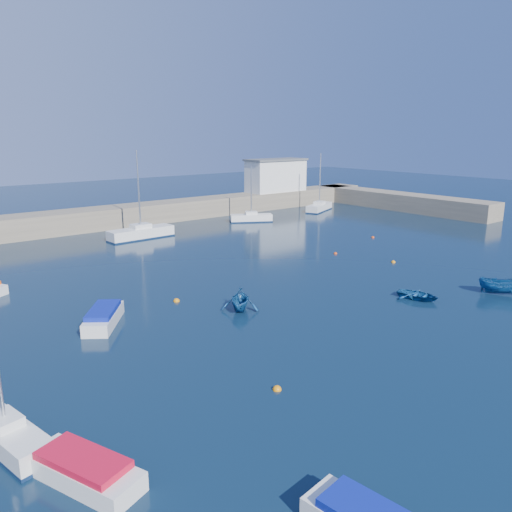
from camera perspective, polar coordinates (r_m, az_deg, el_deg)
ground at (r=31.43m, az=16.19°, el=-9.25°), size 220.00×220.00×0.00m
back_wall at (r=67.55m, az=-17.39°, el=4.14°), size 96.00×4.50×2.60m
right_arm at (r=84.10m, az=15.92°, el=6.07°), size 4.50×32.00×2.60m
harbor_office at (r=82.71m, az=2.29°, el=9.11°), size 10.00×4.00×5.00m
sailboat_1 at (r=23.07m, az=-26.62°, el=-17.74°), size 2.47×5.32×6.86m
sailboat_6 at (r=59.80m, az=-13.00°, el=2.61°), size 7.85×2.57×10.15m
sailboat_7 at (r=69.31m, az=-0.55°, el=4.41°), size 5.78×4.20×7.63m
sailboat_8 at (r=79.73m, az=7.24°, el=5.58°), size 7.01×4.53×8.93m
motorboat_0 at (r=20.16m, az=-19.08°, el=-22.08°), size 3.16×4.85×1.03m
motorboat_1 at (r=33.83m, az=-17.02°, el=-6.66°), size 4.04×4.68×1.13m
dinghy_center at (r=39.11m, az=18.01°, el=-4.28°), size 2.83×3.45×0.62m
dinghy_left at (r=34.85m, az=-1.83°, el=-4.95°), size 3.98×4.01×1.60m
dinghy_right at (r=42.58m, az=26.34°, el=-3.10°), size 3.08×3.54×1.33m
buoy_0 at (r=24.96m, az=2.41°, el=-15.04°), size 0.44×0.44×0.44m
buoy_1 at (r=51.62m, az=9.06°, el=0.24°), size 0.38×0.38×0.38m
buoy_2 at (r=49.39m, az=15.42°, el=-0.72°), size 0.41×0.41×0.41m
buoy_3 at (r=37.28m, az=-9.07°, el=-5.15°), size 0.48×0.48×0.48m
buoy_4 at (r=60.46m, az=13.20°, el=2.06°), size 0.39×0.39×0.39m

